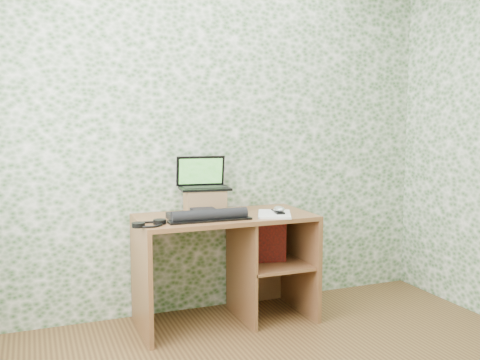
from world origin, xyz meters
name	(u,v)px	position (x,y,z in m)	size (l,w,h in m)	color
wall_back	(210,134)	(0.00, 1.75, 1.30)	(3.50, 3.50, 0.00)	white
desk	(234,251)	(0.08, 1.47, 0.48)	(1.20, 0.60, 0.75)	brown
riser	(205,201)	(-0.10, 1.58, 0.83)	(0.27, 0.23, 0.16)	brown
laptop	(203,181)	(-0.10, 1.62, 0.97)	(0.37, 0.28, 0.23)	black
keyboard	(206,215)	(-0.16, 1.35, 0.78)	(0.55, 0.28, 0.08)	black
headphones	(149,224)	(-0.56, 1.27, 0.76)	(0.23, 0.21, 0.03)	black
notepad	(274,214)	(0.32, 1.31, 0.76)	(0.22, 0.31, 0.01)	silver
mouse	(279,211)	(0.34, 1.29, 0.78)	(0.07, 0.11, 0.04)	#B1B1B3
pen	(275,211)	(0.34, 1.36, 0.77)	(0.01, 0.01, 0.14)	black
red_box	(269,243)	(0.34, 1.44, 0.53)	(0.23, 0.07, 0.28)	maroon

